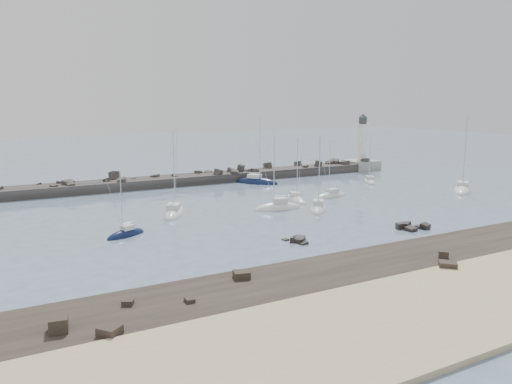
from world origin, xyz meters
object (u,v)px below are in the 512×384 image
Objects in this scene: sailboat_4 at (278,208)px; sailboat_8 at (331,196)px; lighthouse at (361,157)px; sailboat_10 at (369,182)px; sailboat_2 at (126,235)px; sailboat_6 at (318,209)px; sailboat_7 at (256,182)px; sailboat_9 at (462,191)px; sailboat_5 at (296,200)px; sailboat_3 at (174,213)px.

sailboat_4 is 1.14× the size of sailboat_8.
lighthouse is 1.37× the size of sailboat_10.
sailboat_2 is at bearing -162.26° from sailboat_10.
sailboat_6 is at bearing -146.24° from sailboat_10.
sailboat_8 reaches higher than sailboat_10.
sailboat_7 is 40.38m from sailboat_9.
sailboat_2 is 32.61m from sailboat_5.
sailboat_5 is at bearing -98.80° from sailboat_7.
sailboat_3 reaches higher than sailboat_6.
sailboat_9 is (64.43, 1.37, 0.01)m from sailboat_2.
sailboat_2 is 44.66m from sailboat_7.
sailboat_9 is (-3.40, -33.30, -2.95)m from lighthouse.
sailboat_6 is 1.13× the size of sailboat_8.
sailboat_2 is (-67.83, -34.66, -2.96)m from lighthouse.
sailboat_2 is 25.53m from sailboat_4.
sailboat_10 reaches higher than sailboat_2.
sailboat_3 is 29.41m from sailboat_8.
sailboat_7 is at bearing 137.94° from sailboat_9.
sailboat_9 is at bearing 0.68° from sailboat_6.
sailboat_4 is 1.01× the size of sailboat_6.
sailboat_3 reaches higher than sailboat_2.
sailboat_9 reaches higher than sailboat_3.
sailboat_5 is (6.26, 4.39, -0.03)m from sailboat_4.
sailboat_10 is (24.49, 9.13, 0.00)m from sailboat_5.
sailboat_9 reaches higher than sailboat_7.
sailboat_2 is 58.69m from sailboat_10.
sailboat_9 is at bearing -62.69° from sailboat_10.
sailboat_3 is 21.87m from sailboat_5.
sailboat_3 is 1.30× the size of sailboat_10.
sailboat_5 is at bearing 179.55° from sailboat_8.
sailboat_8 is at bearing 12.59° from sailboat_2.
sailboat_10 is at bearing -26.16° from sailboat_7.
sailboat_4 reaches higher than sailboat_5.
sailboat_2 is 12.95m from sailboat_3.
sailboat_3 is 55.40m from sailboat_9.
lighthouse is 38.96m from sailboat_8.
lighthouse is 1.05× the size of sailboat_3.
sailboat_7 is at bearing -169.41° from lighthouse.
sailboat_9 reaches higher than sailboat_6.
sailboat_9 is at bearing -42.06° from sailboat_7.
sailboat_4 reaches higher than sailboat_8.
sailboat_3 is at bearing 172.32° from sailboat_9.
sailboat_6 is 0.83× the size of sailboat_7.
sailboat_9 is (33.84, 0.40, -0.00)m from sailboat_6.
sailboat_5 is at bearing 35.09° from sailboat_4.
lighthouse is at bearing 42.14° from sailboat_6.
sailboat_5 reaches higher than sailboat_8.
sailboat_8 is at bearing -138.05° from lighthouse.
sailboat_3 is at bearing 159.67° from sailboat_6.
sailboat_7 reaches higher than sailboat_6.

